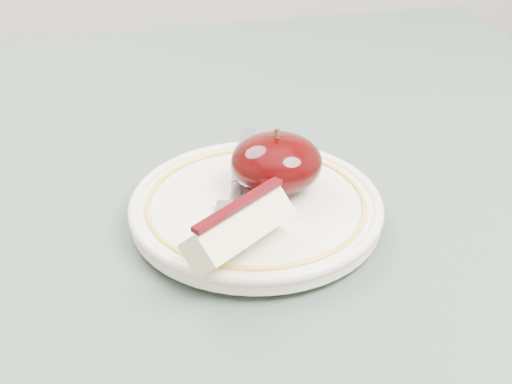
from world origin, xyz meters
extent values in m
cylinder|color=brown|center=(0.40, 0.40, 0.35)|extent=(0.05, 0.05, 0.71)
cube|color=#3B4941|center=(0.00, 0.00, 0.73)|extent=(0.90, 0.90, 0.04)
cylinder|color=#F0E3C9|center=(0.03, -0.04, 0.75)|extent=(0.11, 0.11, 0.01)
cylinder|color=#F0E3C9|center=(0.03, -0.04, 0.76)|extent=(0.20, 0.20, 0.01)
torus|color=#F0E3C9|center=(0.03, -0.04, 0.77)|extent=(0.20, 0.20, 0.01)
torus|color=gold|center=(0.03, -0.04, 0.77)|extent=(0.18, 0.18, 0.00)
ellipsoid|color=black|center=(0.05, -0.02, 0.79)|extent=(0.07, 0.07, 0.05)
cylinder|color=#472D19|center=(0.05, -0.02, 0.82)|extent=(0.00, 0.00, 0.01)
cube|color=#FBEAB9|center=(0.00, -0.09, 0.79)|extent=(0.09, 0.08, 0.04)
cube|color=#370105|center=(0.00, -0.09, 0.81)|extent=(0.07, 0.06, 0.00)
cube|color=gray|center=(0.03, 0.04, 0.77)|extent=(0.04, 0.10, 0.00)
cube|color=gray|center=(0.01, -0.02, 0.77)|extent=(0.02, 0.03, 0.00)
cube|color=gray|center=(0.01, -0.05, 0.77)|extent=(0.03, 0.03, 0.00)
cube|color=gray|center=(0.01, -0.08, 0.77)|extent=(0.02, 0.04, 0.00)
cube|color=gray|center=(0.00, -0.08, 0.77)|extent=(0.02, 0.04, 0.00)
cube|color=gray|center=(-0.01, -0.08, 0.77)|extent=(0.02, 0.04, 0.00)
cube|color=gray|center=(-0.01, -0.08, 0.77)|extent=(0.02, 0.04, 0.00)
camera|label=1|loc=(-0.08, -0.50, 1.07)|focal=50.00mm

